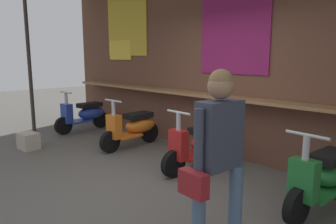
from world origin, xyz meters
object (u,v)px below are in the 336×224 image
(scooter_green, at_px, (325,176))
(shopper_with_handbag, at_px, (218,147))
(scooter_red, at_px, (201,144))
(scooter_blue, at_px, (86,114))
(scooter_orange, at_px, (134,127))
(merchandise_crate, at_px, (28,141))

(scooter_green, bearing_deg, shopper_with_handbag, -6.53)
(scooter_green, bearing_deg, scooter_red, -85.53)
(scooter_blue, bearing_deg, scooter_red, 86.97)
(scooter_orange, height_order, scooter_red, same)
(merchandise_crate, bearing_deg, scooter_blue, 112.52)
(scooter_green, xyz_separation_m, shopper_with_handbag, (-0.31, -1.60, 0.60))
(scooter_blue, height_order, scooter_green, same)
(scooter_red, bearing_deg, shopper_with_handbag, 46.17)
(scooter_red, bearing_deg, merchandise_crate, -59.58)
(scooter_orange, bearing_deg, scooter_blue, -93.37)
(scooter_orange, bearing_deg, shopper_with_handbag, 60.48)
(scooter_blue, relative_size, scooter_orange, 1.00)
(scooter_red, height_order, merchandise_crate, scooter_red)
(scooter_red, bearing_deg, scooter_green, 92.18)
(shopper_with_handbag, bearing_deg, scooter_orange, 157.95)
(scooter_blue, xyz_separation_m, scooter_green, (5.45, -0.00, 0.00))
(scooter_blue, height_order, merchandise_crate, scooter_blue)
(scooter_orange, relative_size, shopper_with_handbag, 0.86)
(scooter_blue, distance_m, shopper_with_handbag, 5.41)
(scooter_blue, bearing_deg, scooter_green, 86.97)
(scooter_red, distance_m, shopper_with_handbag, 2.30)
(merchandise_crate, bearing_deg, scooter_orange, 52.08)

